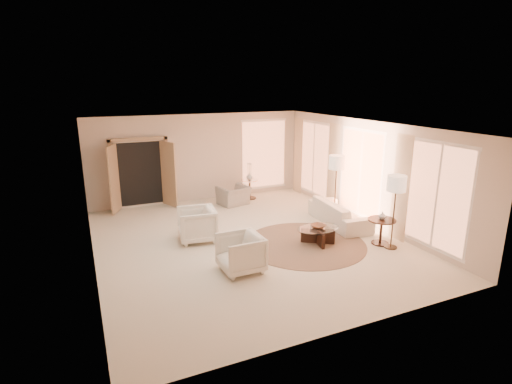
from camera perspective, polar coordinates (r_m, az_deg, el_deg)
name	(u,v)px	position (r m, az deg, el deg)	size (l,w,h in m)	color
room	(248,186)	(9.42, -1.22, 0.90)	(7.04, 8.04, 2.83)	beige
windows_right	(362,174)	(11.27, 14.95, 2.54)	(0.10, 6.40, 2.40)	#FF9666
window_back_corner	(264,154)	(13.88, 1.16, 5.39)	(1.70, 0.10, 2.40)	#FF9666
curtains_right	(341,169)	(11.95, 12.05, 3.18)	(0.06, 5.20, 2.60)	beige
french_doors	(141,174)	(12.62, -16.11, 2.47)	(1.95, 0.66, 2.16)	tan
area_rug	(305,244)	(9.76, 6.96, -7.33)	(2.93, 2.93, 0.01)	#432F23
sofa	(339,213)	(11.15, 11.82, -2.93)	(2.16, 0.84, 0.63)	white
armchair_left	(197,223)	(9.85, -8.46, -4.39)	(0.88, 0.82, 0.90)	white
armchair_right	(241,251)	(8.23, -2.23, -8.47)	(0.83, 0.78, 0.86)	white
accent_chair	(234,192)	(12.64, -3.20, -0.06)	(0.90, 0.59, 0.79)	#9B978D
coffee_table	(318,234)	(9.74, 8.83, -5.90)	(1.40, 1.40, 0.40)	black
end_table	(381,227)	(10.00, 17.47, -4.79)	(0.66, 0.66, 0.62)	black
side_table	(250,187)	(13.28, -0.91, 0.70)	(0.56, 0.56, 0.65)	#2E2318
floor_lamp_near	(337,165)	(11.24, 11.46, 3.77)	(0.44, 0.44, 1.82)	#2E2318
floor_lamp_far	(396,187)	(9.53, 19.41, 0.71)	(0.42, 0.42, 1.74)	#2E2318
bowl	(318,226)	(9.67, 8.88, -4.85)	(0.35, 0.35, 0.09)	brown
end_vase	(382,216)	(9.91, 17.60, -3.25)	(0.18, 0.18, 0.19)	silver
side_vase	(250,176)	(13.19, -0.92, 2.25)	(0.23, 0.23, 0.24)	silver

